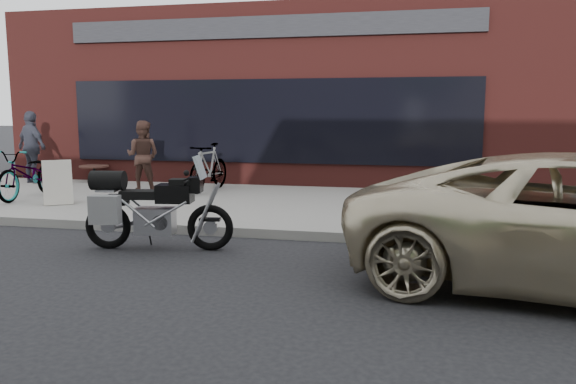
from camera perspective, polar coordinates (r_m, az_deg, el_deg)
ground at (r=4.82m, az=-6.61°, el=-15.71°), size 120.00×120.00×0.00m
near_sidewalk at (r=11.41m, az=4.92°, el=-1.24°), size 44.00×6.00×0.15m
storefront at (r=18.47m, az=1.67°, el=9.19°), size 14.00×10.07×4.50m
motorcycle at (r=8.13m, az=-14.05°, el=-1.70°), size 2.12×0.88×1.35m
bicycle_front at (r=12.80m, az=-24.85°, el=1.70°), size 0.77×1.98×1.02m
bicycle_rear at (r=12.79m, az=-8.04°, el=2.50°), size 0.71×1.83×1.07m
sandwich_sign at (r=11.82m, az=-22.37°, el=0.96°), size 0.72×0.71×0.85m
cafe_table at (r=15.14m, az=-19.10°, el=2.44°), size 0.74×0.74×0.42m
cafe_patron_left at (r=13.17m, az=-14.54°, el=3.60°), size 0.81×0.65×1.58m
cafe_patron_right at (r=15.46m, az=-24.56°, el=4.17°), size 1.14×0.80×1.80m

